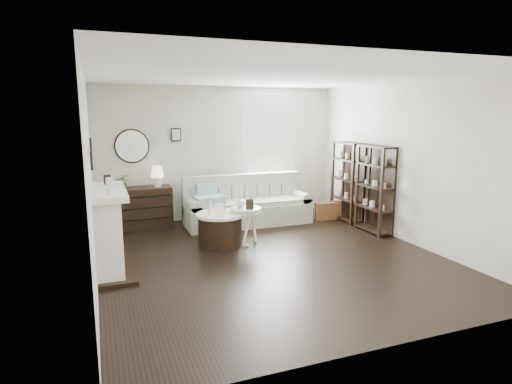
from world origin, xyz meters
name	(u,v)px	position (x,y,z in m)	size (l,w,h in m)	color
room	(254,141)	(0.73, 2.70, 1.60)	(5.50, 5.50, 5.50)	black
fireplace	(109,233)	(-2.32, 0.30, 0.54)	(0.50, 1.40, 1.84)	white
shelf_unit_far	(348,182)	(2.33, 1.55, 0.80)	(0.30, 0.80, 1.60)	black
shelf_unit_near	(375,189)	(2.33, 0.65, 0.80)	(0.30, 0.80, 1.60)	black
sofa	(247,207)	(0.34, 2.08, 0.32)	(2.46, 0.85, 0.96)	#A8B3A0
quilt	(209,199)	(-0.46, 1.95, 0.56)	(0.55, 0.45, 0.14)	#217B55
suitcase	(328,211)	(2.02, 1.77, 0.18)	(0.54, 0.18, 0.36)	brown
dresser	(141,208)	(-1.67, 2.47, 0.39)	(1.17, 0.50, 0.78)	black
table_lamp	(157,177)	(-1.33, 2.47, 0.98)	(0.25, 0.25, 0.39)	white
potted_plant	(123,182)	(-1.96, 2.42, 0.92)	(0.25, 0.22, 0.28)	#1C5016
drum_table	(220,229)	(-0.56, 0.85, 0.28)	(0.79, 0.79, 0.55)	black
pedestal_table	(246,211)	(-0.12, 0.79, 0.57)	(0.51, 0.51, 0.62)	white
eiffel_drum	(224,206)	(-0.47, 0.90, 0.65)	(0.12, 0.12, 0.21)	black
bottle_drum	(209,206)	(-0.76, 0.76, 0.70)	(0.07, 0.07, 0.30)	silver
card_frame_drum	(220,210)	(-0.61, 0.65, 0.65)	(0.16, 0.01, 0.21)	white
eiffel_ped	(251,202)	(-0.02, 0.83, 0.71)	(0.10, 0.10, 0.17)	black
flask_ped	(240,200)	(-0.21, 0.81, 0.76)	(0.15, 0.15, 0.27)	silver
card_frame_ped	(250,204)	(-0.10, 0.66, 0.70)	(0.13, 0.01, 0.17)	black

